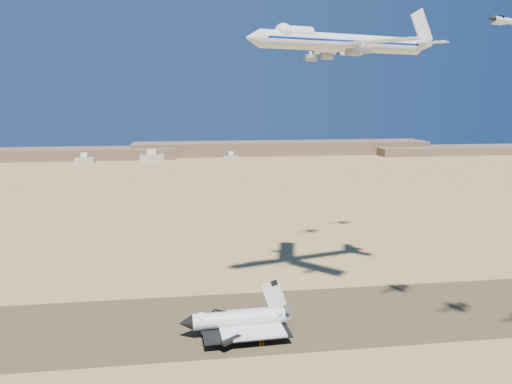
{
  "coord_description": "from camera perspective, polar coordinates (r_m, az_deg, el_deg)",
  "views": [
    {
      "loc": [
        -18.05,
        -161.58,
        75.32
      ],
      "look_at": [
        6.14,
        8.0,
        44.01
      ],
      "focal_mm": 35.0,
      "sensor_mm": 36.0,
      "label": 1
    }
  ],
  "objects": [
    {
      "name": "carrier_747",
      "position": [
        182.44,
        9.38,
        16.52
      ],
      "size": [
        75.76,
        56.82,
        18.89
      ],
      "rotation": [
        0.0,
        0.0,
        0.26
      ],
      "color": "silver"
    },
    {
      "name": "chase_jet_e",
      "position": [
        259.04,
        14.92,
        15.38
      ],
      "size": [
        14.14,
        7.88,
        3.54
      ],
      "rotation": [
        0.0,
        0.0,
        0.15
      ],
      "color": "silver"
    },
    {
      "name": "shuttle",
      "position": [
        167.79,
        -2.09,
        -14.48
      ],
      "size": [
        36.65,
        23.5,
        18.04
      ],
      "rotation": [
        0.0,
        0.0,
        0.05
      ],
      "color": "silver",
      "rests_on": "runway"
    },
    {
      "name": "crew_b",
      "position": [
        164.53,
        0.75,
        -16.52
      ],
      "size": [
        0.61,
        0.91,
        1.73
      ],
      "primitive_type": "imported",
      "rotation": [
        0.0,
        0.0,
        1.72
      ],
      "color": "#C9620B",
      "rests_on": "runway"
    },
    {
      "name": "crew_c",
      "position": [
        161.65,
        0.47,
        -17.0
      ],
      "size": [
        1.14,
        1.25,
        1.93
      ],
      "primitive_type": "imported",
      "rotation": [
        0.0,
        0.0,
        2.21
      ],
      "color": "#C9620B",
      "rests_on": "runway"
    },
    {
      "name": "chase_jet_d",
      "position": [
        235.49,
        10.6,
        15.25
      ],
      "size": [
        13.95,
        8.15,
        3.56
      ],
      "rotation": [
        0.0,
        0.0,
        0.31
      ],
      "color": "silver"
    },
    {
      "name": "hangars",
      "position": [
        645.52,
        -12.18,
        3.86
      ],
      "size": [
        200.5,
        29.5,
        30.0
      ],
      "color": "#AEA89A",
      "rests_on": "ground"
    },
    {
      "name": "crew_a",
      "position": [
        162.36,
        0.87,
        -16.91
      ],
      "size": [
        0.47,
        0.67,
        1.73
      ],
      "primitive_type": "imported",
      "rotation": [
        0.0,
        0.0,
        1.47
      ],
      "color": "#C9620B",
      "rests_on": "runway"
    },
    {
      "name": "ridgeline",
      "position": [
        697.21,
        -1.22,
        4.78
      ],
      "size": [
        960.0,
        90.0,
        18.0
      ],
      "color": "brown",
      "rests_on": "ground"
    },
    {
      "name": "runway",
      "position": [
        179.17,
        -1.64,
        -14.49
      ],
      "size": [
        600.0,
        50.0,
        0.06
      ],
      "primitive_type": "cube",
      "color": "brown",
      "rests_on": "ground"
    },
    {
      "name": "chase_jet_a",
      "position": [
        156.12,
        26.81,
        17.08
      ],
      "size": [
        15.56,
        9.52,
        4.04
      ],
      "rotation": [
        0.0,
        0.0,
        0.43
      ],
      "color": "silver"
    },
    {
      "name": "ground",
      "position": [
        179.18,
        -1.64,
        -14.5
      ],
      "size": [
        1200.0,
        1200.0,
        0.0
      ],
      "primitive_type": "plane",
      "color": "tan",
      "rests_on": "ground"
    }
  ]
}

